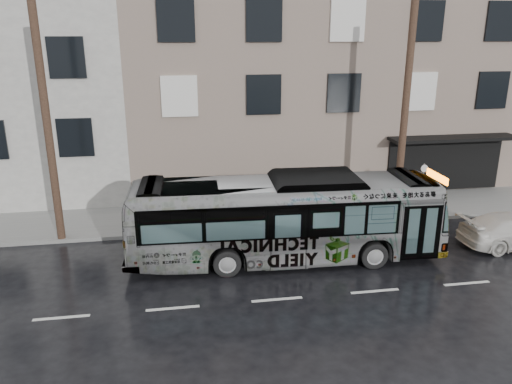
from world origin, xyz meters
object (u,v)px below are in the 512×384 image
(bus, at_px, (285,218))
(utility_pole_front, at_px, (405,115))
(utility_pole_rear, at_px, (47,125))
(sign_post, at_px, (421,190))

(bus, bearing_deg, utility_pole_front, -60.05)
(utility_pole_rear, height_order, sign_post, utility_pole_rear)
(utility_pole_rear, relative_size, sign_post, 3.75)
(utility_pole_rear, height_order, bus, utility_pole_rear)
(utility_pole_front, bearing_deg, bus, -152.47)
(bus, bearing_deg, utility_pole_rear, 73.06)
(sign_post, bearing_deg, bus, -156.44)
(bus, bearing_deg, sign_post, -64.02)
(sign_post, xyz_separation_m, bus, (-6.74, -2.94, 0.22))
(utility_pole_front, xyz_separation_m, sign_post, (1.10, 0.00, -3.30))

